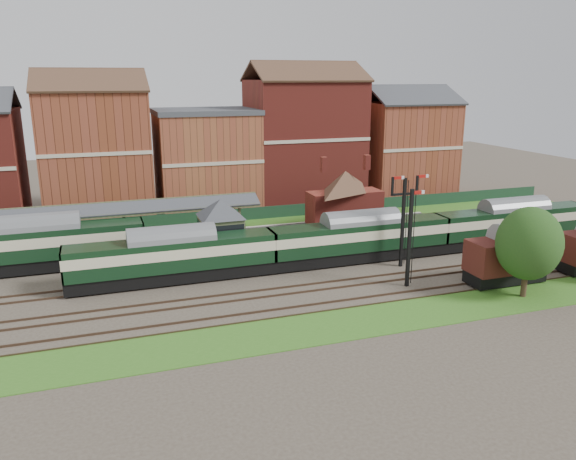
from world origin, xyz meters
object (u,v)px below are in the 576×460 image
object	(u,v)px
dmu_train	(360,237)
goods_van_a	(506,257)
platform_railcar	(36,244)
signal_box	(221,230)
semaphore_bracket	(404,216)

from	to	relation	value
dmu_train	goods_van_a	distance (m)	12.55
platform_railcar	dmu_train	bearing A→B (deg)	-13.21
dmu_train	goods_van_a	size ratio (longest dim) A/B	7.85
platform_railcar	goods_van_a	bearing A→B (deg)	-23.05
signal_box	platform_railcar	size ratio (longest dim) A/B	0.33
signal_box	dmu_train	xyz separation A→B (m)	(12.17, -3.25, -0.90)
semaphore_bracket	dmu_train	size ratio (longest dim) A/B	0.16
semaphore_bracket	signal_box	bearing A→B (deg)	159.08
semaphore_bracket	dmu_train	distance (m)	4.47
semaphore_bracket	goods_van_a	bearing A→B (deg)	-47.91
platform_railcar	goods_van_a	xyz separation A→B (m)	(36.43, -15.50, -0.22)
semaphore_bracket	goods_van_a	xyz separation A→B (m)	(5.87, -6.50, -2.41)
goods_van_a	dmu_train	bearing A→B (deg)	134.16
semaphore_bracket	platform_railcar	xyz separation A→B (m)	(-30.56, 9.00, -2.20)
semaphore_bracket	goods_van_a	world-z (taller)	semaphore_bracket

